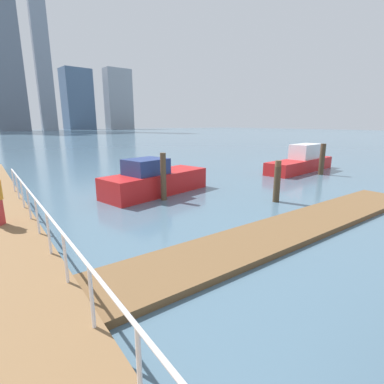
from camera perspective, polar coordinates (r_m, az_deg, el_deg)
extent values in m
plane|color=slate|center=(17.45, -21.59, 0.97)|extent=(300.00, 300.00, 0.00)
cube|color=brown|center=(10.32, 19.45, -6.65)|extent=(14.87, 2.00, 0.18)
cylinder|color=white|center=(3.71, -10.40, -31.15)|extent=(0.06, 0.06, 1.05)
cylinder|color=white|center=(4.92, -19.26, -19.10)|extent=(0.06, 0.06, 1.05)
cylinder|color=white|center=(6.32, -23.79, -11.91)|extent=(0.06, 0.06, 1.05)
cylinder|color=white|center=(7.81, -26.51, -7.34)|extent=(0.06, 0.06, 1.05)
cylinder|color=white|center=(9.34, -28.32, -4.24)|extent=(0.06, 0.06, 1.05)
cylinder|color=white|center=(10.90, -29.60, -2.02)|extent=(0.06, 0.06, 1.05)
cylinder|color=white|center=(12.48, -30.56, -0.36)|extent=(0.06, 0.06, 1.05)
cylinder|color=white|center=(14.06, -31.30, 0.93)|extent=(0.06, 0.06, 1.05)
cylinder|color=white|center=(15.65, -31.90, 1.96)|extent=(0.06, 0.06, 1.05)
cylinder|color=white|center=(4.67, -19.77, -13.64)|extent=(0.06, 22.71, 0.06)
cylinder|color=#473826|center=(21.87, 24.37, 5.92)|extent=(0.35, 0.35, 2.13)
cylinder|color=brown|center=(13.30, -5.70, 3.01)|extent=(0.26, 0.26, 2.20)
cylinder|color=brown|center=(13.57, 16.49, 2.05)|extent=(0.27, 0.27, 1.88)
cylinder|color=#473826|center=(13.54, 16.47, 1.46)|extent=(0.29, 0.29, 1.62)
cube|color=red|center=(14.78, -7.08, 1.81)|extent=(5.96, 3.10, 1.07)
cube|color=navy|center=(14.21, -9.12, 5.00)|extent=(2.18, 1.91, 0.75)
cube|color=red|center=(22.92, 20.62, 4.98)|extent=(7.33, 2.52, 0.88)
cube|color=white|center=(23.46, 21.62, 7.49)|extent=(2.91, 1.67, 1.09)
cube|color=slate|center=(152.67, -33.43, 24.04)|extent=(12.07, 6.55, 73.33)
cube|color=gray|center=(157.07, -28.18, 27.38)|extent=(7.06, 9.61, 89.79)
cube|color=slate|center=(170.36, -21.71, 16.63)|extent=(14.91, 12.08, 30.66)
cube|color=#8C939E|center=(171.16, -14.33, 17.32)|extent=(14.30, 8.00, 31.80)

